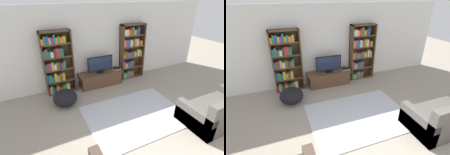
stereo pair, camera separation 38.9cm
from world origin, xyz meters
TOP-DOWN VIEW (x-y plane):
  - wall_back at (0.00, 4.23)m, footprint 8.80×0.06m
  - bookshelf_left at (-1.28, 4.05)m, footprint 0.88×0.30m
  - bookshelf_right at (1.29, 4.05)m, footprint 0.88×0.30m
  - tv_stand at (0.05, 3.91)m, footprint 1.46×0.52m
  - television at (0.05, 3.90)m, footprint 0.86×0.16m
  - laptop at (0.65, 3.92)m, footprint 0.28×0.22m
  - area_rug at (0.22, 1.98)m, footprint 2.51×1.88m
  - couch_right_sofa at (1.91, 0.92)m, footprint 1.73×0.98m
  - beanbag_ottoman at (-1.30, 3.23)m, footprint 0.66×0.66m

SIDE VIEW (x-z plane):
  - area_rug at x=0.22m, z-range 0.00..0.02m
  - beanbag_ottoman at x=-1.30m, z-range 0.00..0.44m
  - tv_stand at x=0.05m, z-range 0.00..0.46m
  - couch_right_sofa at x=1.91m, z-range -0.16..0.72m
  - laptop at x=0.65m, z-range 0.46..0.49m
  - television at x=0.05m, z-range 0.48..1.04m
  - bookshelf_left at x=-1.28m, z-range -0.02..1.91m
  - bookshelf_right at x=1.29m, z-range 0.01..1.94m
  - wall_back at x=0.00m, z-range 0.00..2.60m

